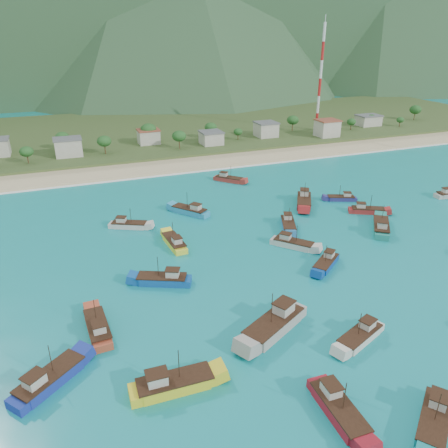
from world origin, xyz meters
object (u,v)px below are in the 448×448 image
object	(u,v)px
boat_15	(304,201)
boat_25	(326,264)
boat_9	(229,179)
boat_21	(293,244)
boat_3	(173,385)
boat_13	(381,228)
boat_16	(367,211)
boat_23	(49,380)
radio_tower	(320,78)
boat_1	(434,421)
boat_0	(98,329)
boat_28	(338,409)
boat_8	(275,325)
boat_18	(190,211)
boat_2	(174,243)
boat_10	(129,225)
boat_14	(288,225)
boat_24	(341,199)
boat_26	(163,280)
boat_7	(360,337)

from	to	relation	value
boat_15	boat_25	bearing A→B (deg)	97.62
boat_9	boat_21	world-z (taller)	boat_21
boat_3	boat_13	size ratio (longest dim) A/B	1.04
boat_16	boat_23	bearing A→B (deg)	-38.09
boat_3	radio_tower	bearing A→B (deg)	142.94
boat_1	boat_25	distance (m)	40.16
boat_0	boat_28	world-z (taller)	boat_28
boat_8	boat_15	size ratio (longest dim) A/B	1.12
boat_1	boat_18	xyz separation A→B (m)	(-8.27, 76.10, 0.00)
boat_21	boat_28	world-z (taller)	boat_28
boat_0	boat_28	xyz separation A→B (m)	(26.71, -27.92, 0.04)
boat_0	boat_9	size ratio (longest dim) A/B	1.16
boat_2	boat_16	size ratio (longest dim) A/B	1.06
boat_10	boat_2	bearing A→B (deg)	56.59
boat_23	boat_1	bearing A→B (deg)	22.35
boat_14	boat_3	bearing A→B (deg)	68.72
boat_16	boat_21	world-z (taller)	boat_21
boat_8	boat_14	size ratio (longest dim) A/B	1.34
boat_0	boat_13	bearing A→B (deg)	9.19
boat_9	boat_13	world-z (taller)	boat_13
boat_15	boat_24	bearing A→B (deg)	-153.89
boat_2	boat_23	distance (m)	44.46
boat_9	boat_16	distance (m)	45.45
boat_16	boat_18	distance (m)	47.36
boat_18	boat_25	world-z (taller)	boat_18
boat_3	boat_8	xyz separation A→B (m)	(18.70, 6.57, 0.21)
boat_23	boat_10	bearing A→B (deg)	119.51
boat_13	boat_26	distance (m)	55.62
boat_7	boat_9	world-z (taller)	boat_7
boat_1	boat_14	world-z (taller)	boat_1
radio_tower	boat_26	xyz separation A→B (m)	(-100.13, -105.88, -24.04)
boat_7	boat_24	world-z (taller)	boat_7
boat_8	boat_9	size ratio (longest dim) A/B	1.52
radio_tower	boat_8	world-z (taller)	radio_tower
boat_7	boat_10	bearing A→B (deg)	3.45
boat_13	boat_21	xyz separation A→B (m)	(-24.30, 0.17, -0.18)
boat_23	boat_28	bearing A→B (deg)	22.61
boat_9	boat_15	xyz separation A→B (m)	(12.14, -26.68, 0.27)
boat_10	boat_21	distance (m)	40.57
boat_9	boat_25	xyz separation A→B (m)	(-1.58, -58.86, -0.04)
boat_1	boat_23	bearing A→B (deg)	23.18
boat_2	boat_10	distance (m)	15.89
radio_tower	boat_14	bearing A→B (deg)	-125.38
boat_2	boat_3	distance (m)	43.63
boat_21	boat_25	world-z (taller)	boat_21
boat_13	boat_24	bearing A→B (deg)	118.44
boat_23	boat_25	xyz separation A→B (m)	(54.12, 14.72, -0.19)
boat_16	boat_28	xyz separation A→B (m)	(-46.22, -54.01, 0.14)
boat_9	boat_16	size ratio (longest dim) A/B	0.94
boat_7	boat_13	bearing A→B (deg)	-65.18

